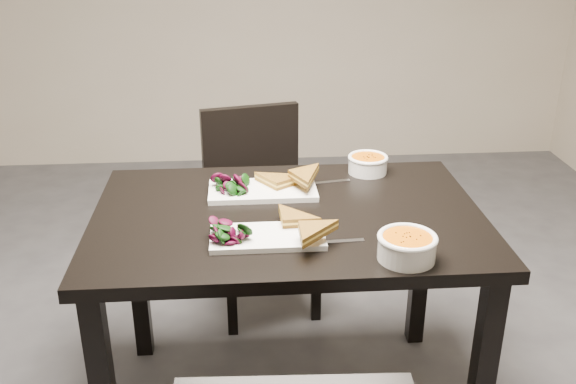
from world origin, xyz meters
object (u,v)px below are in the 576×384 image
at_px(plate_near, 267,237).
at_px(plate_far, 263,191).
at_px(soup_bowl_near, 407,246).
at_px(chair_far, 258,196).
at_px(soup_bowl_far, 368,163).
at_px(table, 288,241).

relative_size(plate_near, plate_far, 0.92).
bearing_deg(soup_bowl_near, plate_near, 159.18).
relative_size(chair_far, soup_bowl_near, 5.29).
bearing_deg(plate_far, chair_far, 90.24).
relative_size(plate_far, soup_bowl_far, 2.49).
bearing_deg(plate_near, soup_bowl_far, 51.86).
xyz_separation_m(plate_near, plate_far, (-0.00, 0.33, 0.00)).
height_order(table, soup_bowl_near, soup_bowl_near).
height_order(chair_far, plate_near, chair_far).
height_order(chair_far, soup_bowl_near, chair_far).
relative_size(soup_bowl_near, plate_far, 0.46).
bearing_deg(plate_near, plate_far, 90.05).
bearing_deg(table, soup_bowl_near, -46.59).
bearing_deg(soup_bowl_near, chair_far, 109.50).
bearing_deg(soup_bowl_far, plate_far, -158.02).
height_order(plate_near, plate_far, plate_far).
distance_m(table, soup_bowl_far, 0.46).
relative_size(soup_bowl_near, soup_bowl_far, 1.13).
bearing_deg(soup_bowl_near, soup_bowl_far, 88.78).
xyz_separation_m(table, chair_far, (-0.07, 0.73, -0.17)).
distance_m(plate_far, soup_bowl_far, 0.41).
bearing_deg(chair_far, table, -96.67).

